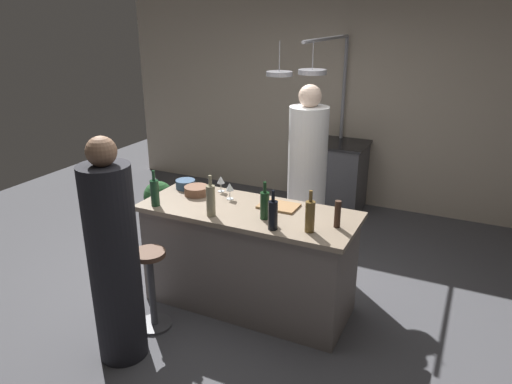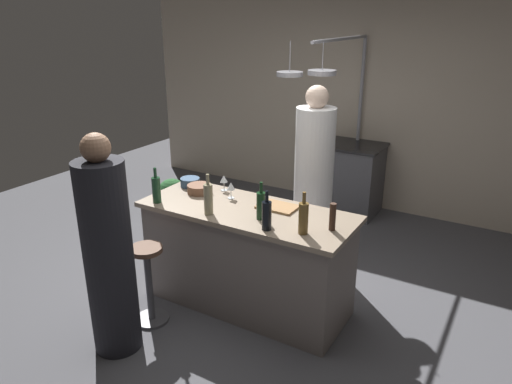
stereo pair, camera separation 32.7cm
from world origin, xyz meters
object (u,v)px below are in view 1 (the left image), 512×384
(stove_range, at_px, (333,176))
(wine_glass_near_right_guest, at_px, (230,188))
(chef, at_px, (307,183))
(mixing_bowl_blue, at_px, (186,184))
(guest_left, at_px, (114,261))
(wine_bottle_amber, at_px, (310,216))
(wine_glass_near_left_guest, at_px, (221,180))
(wine_bottle_dark, at_px, (273,214))
(cutting_board, at_px, (279,206))
(wine_bottle_white, at_px, (211,200))
(wine_bottle_green, at_px, (155,192))
(pepper_mill, at_px, (338,214))
(wine_bottle_red, at_px, (265,205))
(mixing_bowl_wooden, at_px, (197,191))
(bar_stool_left, at_px, (151,286))
(potted_plant, at_px, (159,199))

(stove_range, height_order, wine_glass_near_right_guest, wine_glass_near_right_guest)
(chef, relative_size, mixing_bowl_blue, 10.11)
(guest_left, bearing_deg, wine_bottle_amber, 34.94)
(wine_glass_near_left_guest, bearing_deg, chef, 53.24)
(stove_range, xyz_separation_m, mixing_bowl_blue, (-0.74, -2.25, 0.49))
(guest_left, relative_size, wine_bottle_dark, 5.48)
(cutting_board, xyz_separation_m, wine_bottle_amber, (0.39, -0.34, 0.12))
(guest_left, distance_m, wine_bottle_white, 0.86)
(chef, bearing_deg, stove_range, 95.80)
(guest_left, xyz_separation_m, wine_bottle_green, (-0.18, 0.73, 0.24))
(pepper_mill, distance_m, wine_glass_near_left_guest, 1.19)
(pepper_mill, height_order, wine_glass_near_left_guest, pepper_mill)
(pepper_mill, xyz_separation_m, wine_bottle_green, (-1.48, -0.24, 0.01))
(guest_left, relative_size, wine_bottle_green, 5.48)
(wine_bottle_dark, bearing_deg, wine_glass_near_left_guest, 144.38)
(pepper_mill, bearing_deg, stove_range, 106.95)
(cutting_board, bearing_deg, wine_glass_near_left_guest, 169.42)
(stove_range, bearing_deg, wine_glass_near_left_guest, -100.48)
(wine_bottle_amber, bearing_deg, wine_bottle_red, 169.50)
(wine_glass_near_right_guest, bearing_deg, mixing_bowl_wooden, -174.16)
(stove_range, bearing_deg, bar_stool_left, -100.18)
(wine_bottle_red, bearing_deg, chef, 92.73)
(wine_glass_near_right_guest, xyz_separation_m, mixing_bowl_wooden, (-0.32, -0.03, -0.07))
(wine_bottle_dark, relative_size, mixing_bowl_wooden, 1.42)
(stove_range, distance_m, wine_glass_near_left_guest, 2.29)
(guest_left, relative_size, mixing_bowl_wooden, 7.76)
(stove_range, xyz_separation_m, guest_left, (-0.55, -3.44, 0.33))
(wine_bottle_white, bearing_deg, mixing_bowl_wooden, 135.54)
(stove_range, bearing_deg, potted_plant, -142.78)
(wine_bottle_dark, bearing_deg, potted_plant, 146.78)
(stove_range, relative_size, cutting_board, 2.78)
(guest_left, height_order, wine_bottle_amber, guest_left)
(stove_range, distance_m, cutting_board, 2.35)
(wine_bottle_white, bearing_deg, wine_bottle_green, -178.23)
(potted_plant, height_order, cutting_board, cutting_board)
(bar_stool_left, xyz_separation_m, wine_glass_near_right_guest, (0.31, 0.76, 0.63))
(wine_bottle_dark, bearing_deg, mixing_bowl_blue, 156.60)
(wine_glass_near_left_guest, bearing_deg, mixing_bowl_wooden, -133.77)
(wine_glass_near_left_guest, bearing_deg, mixing_bowl_blue, -169.10)
(wine_bottle_white, xyz_separation_m, mixing_bowl_wooden, (-0.35, 0.35, -0.09))
(cutting_board, height_order, pepper_mill, pepper_mill)
(stove_range, xyz_separation_m, mixing_bowl_wooden, (-0.56, -2.35, 0.49))
(wine_bottle_dark, relative_size, wine_glass_near_right_guest, 2.09)
(mixing_bowl_wooden, bearing_deg, stove_range, 76.60)
(wine_bottle_dark, xyz_separation_m, wine_bottle_red, (-0.14, 0.15, -0.00))
(bar_stool_left, bearing_deg, wine_bottle_white, 47.40)
(stove_range, bearing_deg, wine_bottle_white, -94.35)
(wine_bottle_green, relative_size, mixing_bowl_wooden, 1.42)
(bar_stool_left, bearing_deg, wine_glass_near_left_guest, 80.55)
(chef, bearing_deg, wine_bottle_white, -105.75)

